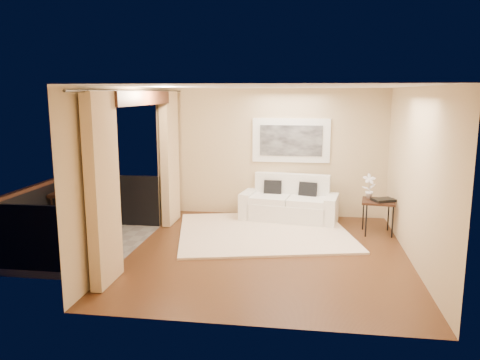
% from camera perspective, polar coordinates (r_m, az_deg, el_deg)
% --- Properties ---
extents(floor, '(5.00, 5.00, 0.00)m').
position_cam_1_polar(floor, '(7.84, 3.46, -8.84)').
color(floor, '#543018').
rests_on(floor, ground).
extents(room_shell, '(5.00, 6.40, 5.00)m').
position_cam_1_polar(room_shell, '(7.86, -12.22, 9.73)').
color(room_shell, white).
rests_on(room_shell, ground).
extents(balcony, '(1.81, 2.60, 1.17)m').
position_cam_1_polar(balcony, '(8.69, -18.94, -6.23)').
color(balcony, '#605B56').
rests_on(balcony, ground).
extents(curtains, '(0.16, 4.80, 2.64)m').
position_cam_1_polar(curtains, '(7.96, -11.76, 1.18)').
color(curtains, tan).
rests_on(curtains, ground).
extents(artwork, '(1.62, 0.07, 0.92)m').
position_cam_1_polar(artwork, '(9.89, 6.24, 4.81)').
color(artwork, white).
rests_on(artwork, room_shell).
extents(rug, '(3.66, 3.36, 0.04)m').
position_cam_1_polar(rug, '(8.89, 2.91, -6.33)').
color(rug, '#FFE8CD').
rests_on(rug, floor).
extents(sofa, '(2.05, 1.12, 0.93)m').
position_cam_1_polar(sofa, '(9.74, 6.06, -2.98)').
color(sofa, white).
rests_on(sofa, floor).
extents(side_table, '(0.66, 0.66, 0.64)m').
position_cam_1_polar(side_table, '(9.07, 16.51, -2.75)').
color(side_table, '#321A10').
rests_on(side_table, floor).
extents(tray, '(0.46, 0.41, 0.05)m').
position_cam_1_polar(tray, '(9.00, 17.08, -2.34)').
color(tray, black).
rests_on(tray, side_table).
extents(orchid, '(0.27, 0.20, 0.47)m').
position_cam_1_polar(orchid, '(9.13, 15.46, -0.73)').
color(orchid, white).
rests_on(orchid, side_table).
extents(bistro_table, '(0.76, 0.76, 0.82)m').
position_cam_1_polar(bistro_table, '(9.16, -19.64, -1.80)').
color(bistro_table, '#321A10').
rests_on(bistro_table, balcony).
extents(balcony_chair_far, '(0.50, 0.51, 0.98)m').
position_cam_1_polar(balcony_chair_far, '(9.54, -18.67, -2.30)').
color(balcony_chair_far, '#321A10').
rests_on(balcony_chair_far, balcony).
extents(balcony_chair_near, '(0.45, 0.45, 0.94)m').
position_cam_1_polar(balcony_chair_near, '(8.13, -18.92, -4.72)').
color(balcony_chair_near, '#321A10').
rests_on(balcony_chair_near, balcony).
extents(ice_bucket, '(0.18, 0.18, 0.20)m').
position_cam_1_polar(ice_bucket, '(9.28, -20.59, -0.57)').
color(ice_bucket, silver).
rests_on(ice_bucket, bistro_table).
extents(candle, '(0.06, 0.06, 0.07)m').
position_cam_1_polar(candle, '(9.25, -19.17, -0.92)').
color(candle, red).
rests_on(candle, bistro_table).
extents(vase, '(0.04, 0.04, 0.18)m').
position_cam_1_polar(vase, '(8.96, -20.66, -1.02)').
color(vase, white).
rests_on(vase, bistro_table).
extents(glass_a, '(0.06, 0.06, 0.12)m').
position_cam_1_polar(glass_a, '(9.02, -19.08, -1.03)').
color(glass_a, white).
rests_on(glass_a, bistro_table).
extents(glass_b, '(0.06, 0.06, 0.12)m').
position_cam_1_polar(glass_b, '(9.07, -18.80, -0.96)').
color(glass_b, silver).
rests_on(glass_b, bistro_table).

